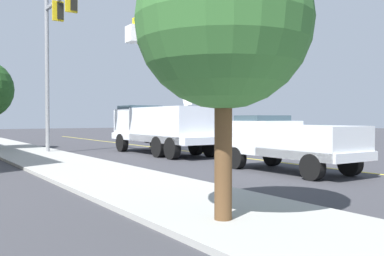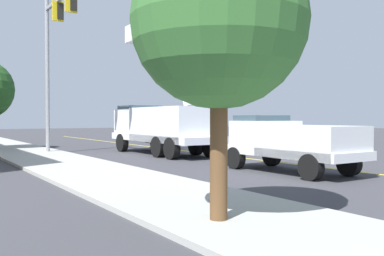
% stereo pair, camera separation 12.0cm
% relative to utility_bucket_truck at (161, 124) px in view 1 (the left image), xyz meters
% --- Properties ---
extents(ground, '(120.00, 120.00, 0.00)m').
position_rel_utility_bucket_truck_xyz_m(ground, '(0.43, -2.19, -1.63)').
color(ground, '#38383D').
extents(sidewalk_far_side, '(60.10, 6.14, 0.12)m').
position_rel_utility_bucket_truck_xyz_m(sidewalk_far_side, '(0.08, 6.07, -1.57)').
color(sidewalk_far_side, '#9E9E99').
rests_on(sidewalk_far_side, ground).
extents(lane_centre_stripe, '(49.96, 2.28, 0.01)m').
position_rel_utility_bucket_truck_xyz_m(lane_centre_stripe, '(0.43, -2.19, -1.62)').
color(lane_centre_stripe, yellow).
rests_on(lane_centre_stripe, ground).
extents(utility_bucket_truck, '(8.30, 2.93, 7.46)m').
position_rel_utility_bucket_truck_xyz_m(utility_bucket_truck, '(0.00, 0.00, 0.00)').
color(utility_bucket_truck, white).
rests_on(utility_bucket_truck, ground).
extents(service_pickup_truck, '(5.68, 2.38, 2.06)m').
position_rel_utility_bucket_truck_xyz_m(service_pickup_truck, '(-9.37, -0.42, -0.51)').
color(service_pickup_truck, silver).
rests_on(service_pickup_truck, ground).
extents(passing_minivan, '(4.88, 2.12, 1.69)m').
position_rel_utility_bucket_truck_xyz_m(passing_minivan, '(8.47, -4.74, -0.65)').
color(passing_minivan, navy).
rests_on(passing_minivan, ground).
extents(traffic_cone_mid_front, '(0.40, 0.40, 0.84)m').
position_rel_utility_bucket_truck_xyz_m(traffic_cone_mid_front, '(4.41, -1.65, -1.21)').
color(traffic_cone_mid_front, black).
rests_on(traffic_cone_mid_front, ground).
extents(traffic_signal_mast, '(5.39, 0.65, 8.82)m').
position_rel_utility_bucket_truck_xyz_m(traffic_signal_mast, '(2.12, 5.15, 4.26)').
color(traffic_signal_mast, gray).
rests_on(traffic_signal_mast, ground).
extents(street_tree_left, '(3.20, 3.20, 5.31)m').
position_rel_utility_bucket_truck_xyz_m(street_tree_left, '(-14.34, 6.09, 2.07)').
color(street_tree_left, brown).
rests_on(street_tree_left, ground).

